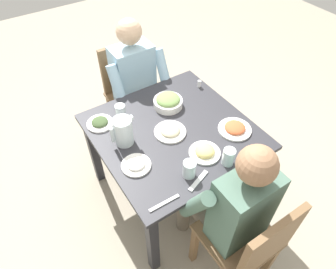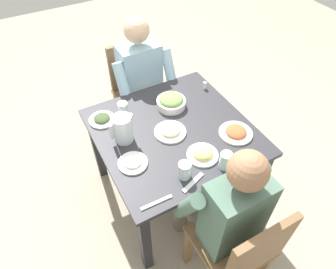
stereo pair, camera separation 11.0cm
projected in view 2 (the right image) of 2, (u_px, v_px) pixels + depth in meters
The scene contains 19 objects.
ground_plane at pixel (172, 190), 2.51m from camera, with size 8.00×8.00×0.00m, color #9E937F.
dining_table at pixel (173, 141), 2.07m from camera, with size 1.00×1.00×0.71m.
chair_near at pixel (136, 87), 2.66m from camera, with size 0.40×0.40×0.89m.
chair_far at pixel (241, 249), 1.65m from camera, with size 0.40×0.40×0.89m.
diner_near at pixel (145, 86), 2.43m from camera, with size 0.48×0.53×1.18m.
diner_far at pixel (222, 206), 1.67m from camera, with size 0.48×0.53×1.18m.
water_pitcher at pixel (123, 129), 1.87m from camera, with size 0.16×0.12×0.19m.
salad_bowl at pixel (171, 102), 2.13m from camera, with size 0.21×0.21×0.09m.
plate_yoghurt at pixel (133, 162), 1.79m from camera, with size 0.18×0.18×0.04m.
plate_rice_curry at pixel (236, 132), 1.96m from camera, with size 0.22×0.22×0.05m.
plate_fries at pixel (203, 154), 1.83m from camera, with size 0.20×0.20×0.06m.
plate_dolmas at pixel (102, 119), 2.05m from camera, with size 0.18×0.18×0.04m.
plate_beans at pixel (170, 131), 1.97m from camera, with size 0.21×0.21×0.04m.
water_glass_center at pixel (185, 170), 1.70m from camera, with size 0.08×0.08×0.11m, color silver.
water_glass_near_left at pixel (123, 109), 2.07m from camera, with size 0.07×0.07×0.10m, color silver.
water_glass_far_left at pixel (226, 161), 1.75m from camera, with size 0.07×0.07×0.11m, color silver.
salt_shaker at pixel (205, 85), 2.29m from camera, with size 0.03×0.03×0.05m.
fork_near at pixel (193, 183), 1.70m from camera, with size 0.17×0.03×0.01m, color silver.
knife_near at pixel (157, 202), 1.61m from camera, with size 0.18×0.02×0.01m, color silver.
Camera 2 is at (0.70, 1.21, 2.13)m, focal length 32.18 mm.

